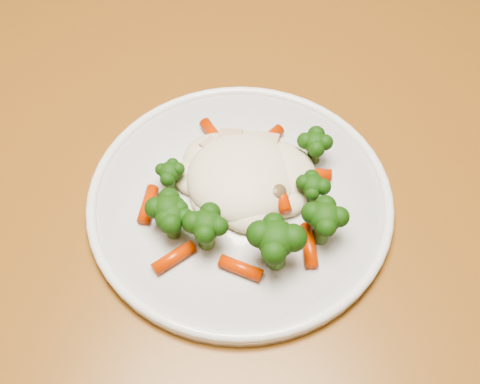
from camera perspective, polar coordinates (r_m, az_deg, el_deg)
The scene contains 3 objects.
dining_table at distance 0.68m, azimuth 8.45°, elevation -8.27°, with size 1.19×0.86×0.75m.
plate at distance 0.59m, azimuth 0.00°, elevation -0.79°, with size 0.29×0.29×0.01m, color white.
meal at distance 0.56m, azimuth 0.45°, elevation 0.06°, with size 0.19×0.19×0.05m.
Camera 1 is at (-0.28, -0.49, 1.24)m, focal length 45.00 mm.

